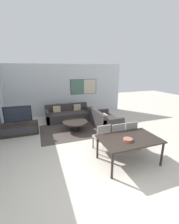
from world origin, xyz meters
TOP-DOWN VIEW (x-y plane):
  - ground_plane at (0.00, 0.00)m, footprint 24.00×24.00m
  - wall_back at (0.04, 5.91)m, footprint 6.98×0.09m
  - area_rug at (0.03, 3.42)m, footprint 2.91×2.07m
  - tv_console at (-2.16, 3.69)m, footprint 1.40×0.44m
  - television at (-2.16, 3.69)m, footprint 1.00×0.20m
  - sofa_main at (0.03, 4.93)m, footprint 2.23×0.97m
  - sofa_side at (1.36, 3.39)m, footprint 0.97×1.63m
  - coffee_table at (0.03, 3.42)m, footprint 1.06×1.06m
  - dining_table at (0.87, 0.71)m, footprint 1.62×1.04m
  - dining_chair_left at (0.41, 1.47)m, footprint 0.46×0.46m
  - dining_chair_centre at (0.87, 1.42)m, footprint 0.46×0.46m
  - dining_chair_right at (1.33, 1.42)m, footprint 0.46×0.46m
  - fruit_bowl at (0.75, 0.60)m, footprint 0.25×0.25m

SIDE VIEW (x-z plane):
  - ground_plane at x=0.00m, z-range 0.00..0.00m
  - area_rug at x=0.03m, z-range 0.00..0.01m
  - tv_console at x=-2.16m, z-range 0.00..0.50m
  - sofa_side at x=1.36m, z-range -0.13..0.65m
  - sofa_main at x=0.03m, z-range -0.12..0.65m
  - coffee_table at x=0.03m, z-range 0.10..0.50m
  - dining_chair_left at x=0.41m, z-range 0.06..0.99m
  - dining_chair_centre at x=0.87m, z-range 0.06..0.99m
  - dining_chair_right at x=1.33m, z-range 0.06..0.99m
  - dining_table at x=0.87m, z-range 0.30..1.03m
  - fruit_bowl at x=0.75m, z-range 0.74..0.80m
  - television at x=-2.16m, z-range 0.49..1.17m
  - wall_back at x=0.04m, z-range 0.01..2.81m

